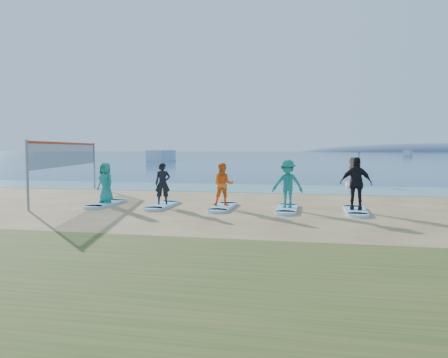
% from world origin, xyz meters
% --- Properties ---
extents(ground, '(600.00, 600.00, 0.00)m').
position_xyz_m(ground, '(0.00, 0.00, 0.00)').
color(ground, tan).
rests_on(ground, ground).
extents(shallow_water, '(600.00, 600.00, 0.00)m').
position_xyz_m(shallow_water, '(0.00, 10.50, 0.01)').
color(shallow_water, teal).
rests_on(shallow_water, ground).
extents(ocean, '(600.00, 600.00, 0.00)m').
position_xyz_m(ocean, '(0.00, 160.00, 0.01)').
color(ocean, navy).
rests_on(ocean, ground).
extents(volleyball_net, '(2.25, 8.83, 2.50)m').
position_xyz_m(volleyball_net, '(-7.63, 4.64, 1.90)').
color(volleyball_net, gray).
rests_on(volleyball_net, ground).
extents(paddleboard, '(0.80, 3.02, 0.12)m').
position_xyz_m(paddleboard, '(5.52, 13.62, 0.06)').
color(paddleboard, silver).
rests_on(paddleboard, ground).
extents(paddleboarder, '(1.00, 1.55, 1.59)m').
position_xyz_m(paddleboarder, '(5.52, 13.62, 0.92)').
color(paddleboarder, tan).
rests_on(paddleboarder, paddleboard).
extents(boat_offshore_a, '(3.04, 8.93, 1.91)m').
position_xyz_m(boat_offshore_a, '(-23.91, 61.66, 0.00)').
color(boat_offshore_a, silver).
rests_on(boat_offshore_a, ground).
extents(boat_offshore_b, '(3.40, 5.57, 1.83)m').
position_xyz_m(boat_offshore_b, '(28.93, 118.31, 0.00)').
color(boat_offshore_b, silver).
rests_on(boat_offshore_b, ground).
extents(surfboard_0, '(0.70, 2.20, 0.09)m').
position_xyz_m(surfboard_0, '(-4.64, 2.35, 0.04)').
color(surfboard_0, '#A3E6FD').
rests_on(surfboard_0, ground).
extents(student_0, '(0.90, 0.76, 1.55)m').
position_xyz_m(student_0, '(-4.64, 2.35, 0.87)').
color(student_0, teal).
rests_on(student_0, surfboard_0).
extents(surfboard_1, '(0.70, 2.20, 0.09)m').
position_xyz_m(surfboard_1, '(-2.29, 2.35, 0.04)').
color(surfboard_1, '#A3E6FD').
rests_on(surfboard_1, ground).
extents(student_1, '(0.67, 0.55, 1.56)m').
position_xyz_m(student_1, '(-2.29, 2.35, 0.87)').
color(student_1, black).
rests_on(student_1, surfboard_1).
extents(surfboard_2, '(0.70, 2.20, 0.09)m').
position_xyz_m(surfboard_2, '(0.05, 2.35, 0.04)').
color(surfboard_2, '#A3E6FD').
rests_on(surfboard_2, ground).
extents(student_2, '(0.86, 0.72, 1.57)m').
position_xyz_m(student_2, '(0.05, 2.35, 0.88)').
color(student_2, orange).
rests_on(student_2, surfboard_2).
extents(surfboard_3, '(0.70, 2.20, 0.09)m').
position_xyz_m(surfboard_3, '(2.39, 2.35, 0.04)').
color(surfboard_3, '#A3E6FD').
rests_on(surfboard_3, ground).
extents(student_3, '(1.18, 0.79, 1.70)m').
position_xyz_m(student_3, '(2.39, 2.35, 0.94)').
color(student_3, '#1A7E73').
rests_on(student_3, surfboard_3).
extents(surfboard_4, '(0.70, 2.20, 0.09)m').
position_xyz_m(surfboard_4, '(4.73, 2.35, 0.04)').
color(surfboard_4, '#A3E6FD').
rests_on(surfboard_4, ground).
extents(student_4, '(1.09, 0.52, 1.81)m').
position_xyz_m(student_4, '(4.73, 2.35, 0.99)').
color(student_4, black).
rests_on(student_4, surfboard_4).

